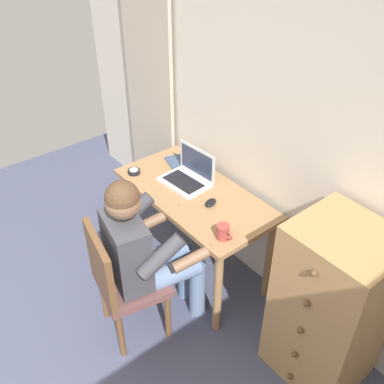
% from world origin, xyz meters
% --- Properties ---
extents(wall_back, '(4.80, 0.05, 2.50)m').
position_xyz_m(wall_back, '(0.00, 2.20, 1.25)').
color(wall_back, beige).
rests_on(wall_back, ground_plane).
extents(curtain_panel, '(0.63, 0.03, 2.15)m').
position_xyz_m(curtain_panel, '(-1.43, 2.13, 1.08)').
color(curtain_panel, '#BCAD99').
rests_on(curtain_panel, ground_plane).
extents(desk, '(1.19, 0.59, 0.73)m').
position_xyz_m(desk, '(-0.47, 1.84, 0.62)').
color(desk, '#9E754C').
rests_on(desk, ground_plane).
extents(dresser, '(0.52, 0.51, 1.09)m').
position_xyz_m(dresser, '(0.66, 1.90, 0.54)').
color(dresser, tan).
rests_on(dresser, ground_plane).
extents(chair, '(0.49, 0.47, 0.87)m').
position_xyz_m(chair, '(-0.30, 1.11, 0.48)').
color(chair, brown).
rests_on(chair, ground_plane).
extents(person_seated, '(0.60, 0.64, 1.19)m').
position_xyz_m(person_seated, '(-0.26, 1.29, 0.67)').
color(person_seated, '#6B84AD').
rests_on(person_seated, ground_plane).
extents(laptop, '(0.36, 0.28, 0.24)m').
position_xyz_m(laptop, '(-0.60, 1.89, 0.78)').
color(laptop, silver).
rests_on(laptop, desk).
extents(computer_mouse, '(0.09, 0.11, 0.03)m').
position_xyz_m(computer_mouse, '(-0.29, 1.83, 0.75)').
color(computer_mouse, black).
rests_on(computer_mouse, desk).
extents(desk_clock, '(0.09, 0.09, 0.03)m').
position_xyz_m(desk_clock, '(-0.93, 1.63, 0.75)').
color(desk_clock, black).
rests_on(desk_clock, desk).
extents(notebook_pad, '(0.24, 0.20, 0.01)m').
position_xyz_m(notebook_pad, '(-0.84, 1.98, 0.74)').
color(notebook_pad, '#3D4C6B').
rests_on(notebook_pad, desk).
extents(coffee_mug, '(0.12, 0.08, 0.09)m').
position_xyz_m(coffee_mug, '(0.01, 1.67, 0.78)').
color(coffee_mug, '#9E3D38').
rests_on(coffee_mug, desk).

